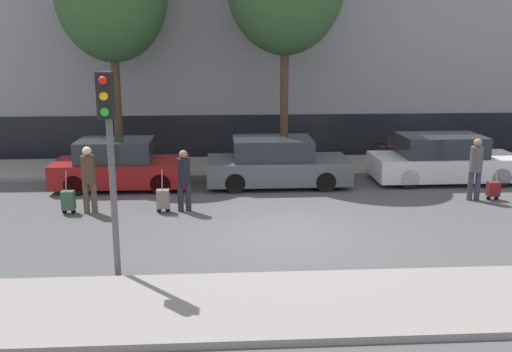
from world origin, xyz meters
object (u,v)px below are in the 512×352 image
Objects in this scene: trolley_left at (68,200)px; pedestrian_center at (184,177)px; pedestrian_left at (89,176)px; pedestrian_right at (476,165)px; trolley_center at (163,199)px; parked_car_1 at (276,164)px; traffic_light at (109,135)px; parked_car_0 at (120,166)px; parked_bicycle at (394,151)px; trolley_right at (493,189)px; parked_car_2 at (444,160)px.

pedestrian_center is at bearing 0.66° from trolley_left.
pedestrian_left reaches higher than pedestrian_right.
parked_car_1 is at bearing 39.89° from trolley_center.
traffic_light is at bearing 31.31° from pedestrian_right.
parked_bicycle is (9.22, 2.71, -0.19)m from parked_car_0.
trolley_right is at bearing 2.84° from trolley_left.
parked_car_1 is 8.07m from traffic_light.
trolley_right is (0.55, -0.03, -0.68)m from pedestrian_right.
pedestrian_left is at bearing -177.17° from trolley_right.
pedestrian_left reaches higher than parked_car_2.
pedestrian_right is at bearing 0.03° from pedestrian_left.
pedestrian_right is at bearing -89.43° from parked_car_2.
parked_car_2 reaches higher than trolley_center.
trolley_right is at bearing -4.10° from pedestrian_center.
parked_bicycle is at bearing 16.36° from parked_car_0.
traffic_light is at bearing -75.06° from pedestrian_left.
parked_car_0 is 3.46× the size of trolley_center.
traffic_light is 2.16× the size of parked_bicycle.
parked_car_2 is 2.22m from pedestrian_right.
pedestrian_right is at bearing 28.37° from traffic_light.
parked_car_0 is 0.92× the size of parked_car_1.
parked_car_0 reaches higher than trolley_right.
pedestrian_center is 4.76m from traffic_light.
trolley_right is (5.88, -2.06, -0.37)m from parked_car_1.
pedestrian_left reaches higher than parked_car_0.
parked_car_1 is 2.47× the size of pedestrian_right.
pedestrian_center is at bearing 7.76° from trolley_center.
parked_car_1 is 2.43× the size of parked_bicycle.
parked_car_1 is at bearing 24.08° from pedestrian_left.
pedestrian_right is 4.83m from parked_bicycle.
trolley_left is (-10.92, -2.80, -0.33)m from parked_car_2.
pedestrian_left is at bearing 6.08° from pedestrian_right.
pedestrian_center is at bearing -160.86° from parked_car_2.
pedestrian_left reaches higher than parked_car_1.
trolley_right is at bearing 26.84° from traffic_light.
pedestrian_right reaches higher than pedestrian_center.
pedestrian_center is at bearing -51.31° from parked_car_0.
parked_car_0 reaches higher than trolley_center.
parked_car_2 is at bearing 1.78° from parked_car_1.
trolley_left is 11.43m from parked_bicycle.
traffic_light is at bearing -118.02° from parked_car_1.
parked_car_0 is at bearing -163.64° from parked_bicycle.
parked_car_1 is (4.72, 0.01, 0.00)m from parked_car_0.
pedestrian_left is 1.07× the size of pedestrian_center.
pedestrian_center is (2.07, -2.59, 0.24)m from parked_car_0.
parked_car_2 is 3.98× the size of trolley_center.
parked_car_2 is 2.58× the size of parked_bicycle.
trolley_center is at bearing -176.15° from trolley_right.
traffic_light is (-3.67, -6.89, 2.04)m from parked_car_1.
parked_bicycle is at bearing 107.79° from parked_car_2.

